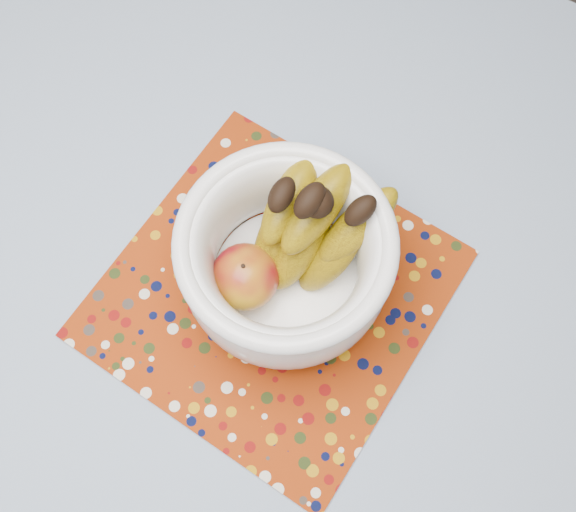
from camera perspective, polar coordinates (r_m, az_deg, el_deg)
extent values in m
plane|color=#2D2826|center=(1.60, -5.31, -10.66)|extent=(4.00, 4.00, 0.00)
cube|color=brown|center=(0.90, -9.37, -2.47)|extent=(1.20, 1.20, 0.04)
cylinder|color=brown|center=(1.61, -13.38, 18.20)|extent=(0.06, 0.06, 0.71)
cube|color=slate|center=(0.87, -9.62, -1.96)|extent=(1.32, 1.32, 0.01)
cube|color=maroon|center=(0.85, -1.36, -3.14)|extent=(0.41, 0.41, 0.00)
cylinder|color=white|center=(0.84, -0.16, -2.19)|extent=(0.12, 0.12, 0.01)
cylinder|color=white|center=(0.83, -0.17, -1.92)|extent=(0.18, 0.18, 0.01)
torus|color=white|center=(0.72, -0.19, 1.13)|extent=(0.24, 0.24, 0.02)
ellipsoid|color=maroon|center=(0.79, -3.66, -1.76)|extent=(0.08, 0.08, 0.07)
sphere|color=black|center=(0.71, 2.51, 4.59)|extent=(0.04, 0.04, 0.04)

